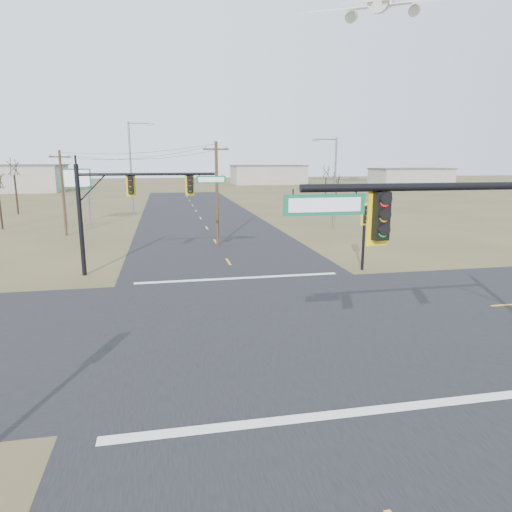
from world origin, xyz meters
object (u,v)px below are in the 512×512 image
Objects in this scene: mast_arm_far at (133,195)px; bare_tree_c at (336,180)px; utility_pole_near at (217,192)px; utility_pole_far at (63,191)px; highway_sign at (76,186)px; bare_tree_b at (13,166)px; streetlight_c at (133,163)px; pedestal_signal_ne at (365,221)px; bare_tree_d at (326,171)px; streetlight_a at (333,179)px.

bare_tree_c is (22.85, 25.85, -0.42)m from mast_arm_far.
utility_pole_near is 15.28m from utility_pole_far.
bare_tree_b reaches higher than highway_sign.
utility_pole_far is 1.02× the size of bare_tree_b.
highway_sign is at bearing -108.81° from streetlight_c.
pedestal_signal_ne is 0.55× the size of utility_pole_far.
highway_sign is 16.05m from bare_tree_b.
streetlight_c is 2.04× the size of bare_tree_c.
mast_arm_far is 1.07× the size of utility_pole_near.
highway_sign is (-7.14, 22.05, -0.58)m from mast_arm_far.
pedestal_signal_ne is 32.16m from highway_sign.
mast_arm_far reaches higher than bare_tree_d.
streetlight_a is at bearing -3.35° from utility_pole_far.
bare_tree_d is at bearing 76.79° from bare_tree_c.
mast_arm_far is at bearing -124.75° from bare_tree_d.
bare_tree_b is at bearing 167.19° from bare_tree_c.
bare_tree_d is at bearing 82.13° from pedestal_signal_ne.
utility_pole_far is 25.34m from streetlight_a.
mast_arm_far is at bearing -64.44° from bare_tree_b.
bare_tree_c is at bearing -103.21° from bare_tree_d.
mast_arm_far is 1.58× the size of bare_tree_c.
highway_sign is 30.23m from bare_tree_c.
bare_tree_c is at bearing 46.40° from utility_pole_near.
utility_pole_near is at bearing -43.02° from highway_sign.
streetlight_c is 27.81m from bare_tree_d.
highway_sign is (-13.09, 13.93, -0.11)m from utility_pole_near.
highway_sign is 0.79× the size of bare_tree_b.
bare_tree_d is (25.36, 36.56, 0.40)m from mast_arm_far.
streetlight_a reaches higher than pedestal_signal_ne.
bare_tree_d is (19.41, 28.44, 0.86)m from utility_pole_near.
streetlight_a is at bearing 29.49° from mast_arm_far.
utility_pole_far is at bearing 148.00° from pedestal_signal_ne.
mast_arm_far is 10.07m from utility_pole_near.
streetlight_c reaches higher than bare_tree_c.
utility_pole_far is at bearing -97.76° from streetlight_c.
utility_pole_far is at bearing -175.75° from streetlight_a.
bare_tree_b is at bearing 138.11° from pedestal_signal_ne.
bare_tree_c is at bearing 39.45° from mast_arm_far.
utility_pole_near is 19.12m from highway_sign.
mast_arm_far is 44.49m from bare_tree_d.
mast_arm_far is 23.18m from highway_sign.
streetlight_c is at bearing 63.30° from highway_sign.
streetlight_c is at bearing -168.50° from bare_tree_d.
utility_pole_far reaches higher than pedestal_signal_ne.
streetlight_c is 1.52× the size of bare_tree_b.
bare_tree_c is at bearing -0.14° from streetlight_c.
streetlight_a reaches higher than utility_pole_far.
bare_tree_b is at bearing 106.48° from mast_arm_far.
bare_tree_d is (42.02, 1.72, -0.81)m from bare_tree_b.
highway_sign is at bearing 98.87° from mast_arm_far.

